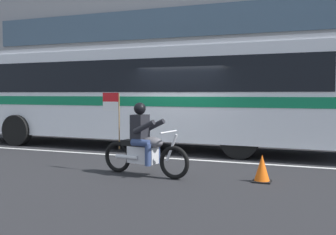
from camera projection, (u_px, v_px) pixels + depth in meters
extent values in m
plane|color=black|center=(180.00, 155.00, 11.33)|extent=(60.00, 60.00, 0.00)
cube|color=gray|center=(222.00, 135.00, 16.07)|extent=(28.00, 3.80, 0.15)
cube|color=silver|center=(173.00, 158.00, 10.77)|extent=(26.60, 0.14, 0.01)
cube|color=#384C60|center=(233.00, 18.00, 17.51)|extent=(25.76, 0.10, 1.40)
cube|color=silver|center=(139.00, 94.00, 13.01)|extent=(12.93, 2.95, 2.70)
cube|color=black|center=(139.00, 77.00, 12.98)|extent=(11.90, 2.96, 0.96)
cube|color=#0F7247|center=(139.00, 100.00, 13.02)|extent=(12.67, 2.97, 0.28)
cube|color=#BABCC3|center=(139.00, 51.00, 12.93)|extent=(12.67, 2.81, 0.16)
cylinder|color=black|center=(17.00, 130.00, 13.42)|extent=(1.04, 0.30, 1.04)
cylinder|color=black|center=(240.00, 140.00, 10.71)|extent=(1.04, 0.30, 1.04)
torus|color=black|center=(174.00, 162.00, 8.17)|extent=(0.70, 0.20, 0.69)
torus|color=black|center=(118.00, 157.00, 8.90)|extent=(0.70, 0.20, 0.69)
cube|color=silver|center=(143.00, 155.00, 8.55)|extent=(0.68, 0.38, 0.36)
ellipsoid|color=#59565B|center=(153.00, 142.00, 8.41)|extent=(0.52, 0.35, 0.24)
cube|color=black|center=(135.00, 143.00, 8.64)|extent=(0.59, 0.35, 0.12)
cylinder|color=silver|center=(172.00, 148.00, 8.18)|extent=(0.28, 0.10, 0.58)
cylinder|color=silver|center=(168.00, 132.00, 8.20)|extent=(0.14, 0.64, 0.04)
cylinder|color=silver|center=(127.00, 157.00, 8.57)|extent=(0.56, 0.18, 0.09)
cube|color=black|center=(140.00, 128.00, 8.55)|extent=(0.33, 0.40, 0.56)
sphere|color=black|center=(140.00, 109.00, 8.53)|extent=(0.26, 0.26, 0.26)
cylinder|color=navy|center=(150.00, 141.00, 8.66)|extent=(0.44, 0.21, 0.15)
cylinder|color=navy|center=(157.00, 153.00, 8.58)|extent=(0.13, 0.13, 0.46)
cylinder|color=navy|center=(141.00, 143.00, 8.35)|extent=(0.44, 0.21, 0.15)
cylinder|color=navy|center=(148.00, 155.00, 8.27)|extent=(0.13, 0.13, 0.46)
cylinder|color=black|center=(154.00, 126.00, 8.60)|extent=(0.53, 0.19, 0.32)
cylinder|color=black|center=(144.00, 127.00, 8.26)|extent=(0.53, 0.19, 0.32)
cylinder|color=olive|center=(119.00, 121.00, 8.83)|extent=(0.02, 0.02, 1.25)
cube|color=red|center=(111.00, 97.00, 8.91)|extent=(0.44, 0.09, 0.20)
cube|color=white|center=(111.00, 106.00, 8.92)|extent=(0.44, 0.09, 0.20)
cone|color=#EA590F|center=(262.00, 168.00, 7.91)|extent=(0.32, 0.32, 0.55)
cube|color=black|center=(262.00, 181.00, 7.93)|extent=(0.36, 0.36, 0.03)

